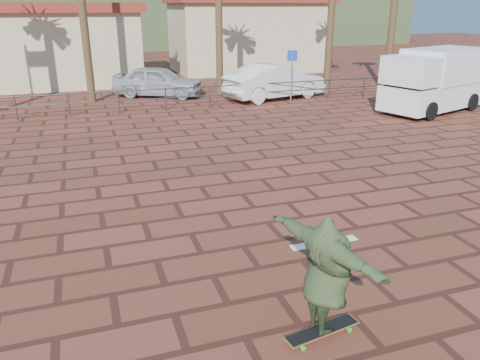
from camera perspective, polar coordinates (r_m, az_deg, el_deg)
The scene contains 12 objects.
ground at distance 10.00m, azimuth 3.40°, elevation -5.18°, with size 120.00×120.00×0.00m, color brown.
paint_stripe at distance 9.31m, azimuth 10.23°, elevation -7.52°, with size 1.40×0.22×0.01m, color white.
guardrail at distance 20.95m, azimuth -9.08°, elevation 10.18°, with size 24.06×0.06×1.00m.
building_west at distance 30.51m, azimuth -24.32°, elevation 14.88°, with size 12.60×7.60×4.50m.
building_east at distance 34.35m, azimuth 0.83°, elevation 17.45°, with size 10.60×6.60×5.00m.
hill_front at distance 58.45m, azimuth -16.16°, elevation 18.38°, with size 70.00×18.00×6.00m, color #384C28.
longboard at distance 6.91m, azimuth 9.96°, elevation -17.62°, with size 1.17×0.44×0.11m.
skateboarder at distance 6.41m, azimuth 10.45°, elevation -11.36°, with size 2.13×0.58×1.73m, color #303F22.
campervan at distance 22.20m, azimuth 22.73°, elevation 11.28°, with size 5.47×3.58×2.63m.
car_silver at distance 24.44m, azimuth -9.94°, elevation 11.77°, with size 1.81×4.49×1.53m, color #ACAEB3.
car_white at distance 23.53m, azimuth 4.28°, elevation 11.88°, with size 1.78×5.12×1.69m, color white.
street_sign at distance 22.58m, azimuth 6.35°, elevation 13.61°, with size 0.49×0.06×2.41m.
Camera 1 is at (-3.45, -8.34, 4.32)m, focal length 35.00 mm.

